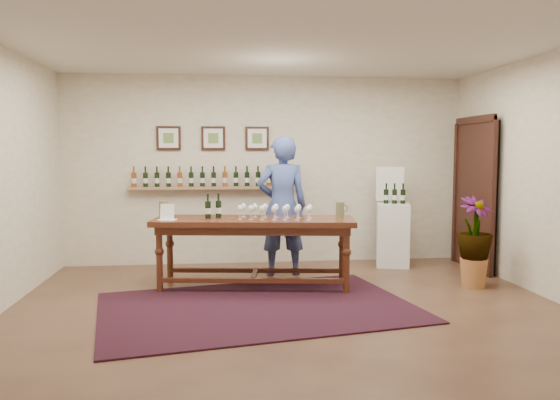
{
  "coord_description": "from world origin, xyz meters",
  "views": [
    {
      "loc": [
        -0.75,
        -5.69,
        1.67
      ],
      "look_at": [
        0.0,
        0.8,
        1.1
      ],
      "focal_mm": 35.0,
      "sensor_mm": 36.0,
      "label": 1
    }
  ],
  "objects": [
    {
      "name": "ground",
      "position": [
        0.0,
        0.0,
        0.0
      ],
      "size": [
        6.0,
        6.0,
        0.0
      ],
      "primitive_type": "plane",
      "color": "#4D2D22",
      "rests_on": "ground"
    },
    {
      "name": "display_pedestal",
      "position": [
        1.81,
        2.02,
        0.46
      ],
      "size": [
        0.57,
        0.57,
        0.92
      ],
      "primitive_type": "cube",
      "rotation": [
        0.0,
        0.0,
        -0.26
      ],
      "color": "white",
      "rests_on": "ground"
    },
    {
      "name": "potted_plant",
      "position": [
        2.41,
        0.66,
        0.57
      ],
      "size": [
        0.64,
        0.64,
        0.97
      ],
      "rotation": [
        0.0,
        0.0,
        0.28
      ],
      "color": "#AE6C3A",
      "rests_on": "ground"
    },
    {
      "name": "rug",
      "position": [
        -0.33,
        0.05,
        0.01
      ],
      "size": [
        3.65,
        2.78,
        0.02
      ],
      "primitive_type": "cube",
      "rotation": [
        0.0,
        0.0,
        0.19
      ],
      "color": "#4A110D",
      "rests_on": "ground"
    },
    {
      "name": "tasting_table",
      "position": [
        -0.3,
        0.94,
        0.73
      ],
      "size": [
        2.52,
        1.1,
        0.86
      ],
      "rotation": [
        0.0,
        0.0,
        -0.14
      ],
      "color": "#3F150F",
      "rests_on": "ground"
    },
    {
      "name": "pedestal_bottles",
      "position": [
        1.82,
        2.0,
        1.08
      ],
      "size": [
        0.32,
        0.16,
        0.31
      ],
      "primitive_type": null,
      "rotation": [
        0.0,
        0.0,
        -0.26
      ],
      "color": "black",
      "rests_on": "display_pedestal"
    },
    {
      "name": "person",
      "position": [
        0.13,
        1.63,
        0.95
      ],
      "size": [
        0.7,
        0.47,
        1.89
      ],
      "primitive_type": "imported",
      "rotation": [
        0.0,
        0.0,
        3.16
      ],
      "color": "#3E5194",
      "rests_on": "ground"
    },
    {
      "name": "menu_card",
      "position": [
        -1.35,
        0.93,
        0.96
      ],
      "size": [
        0.24,
        0.2,
        0.19
      ],
      "primitive_type": "cube",
      "rotation": [
        0.0,
        0.0,
        -0.28
      ],
      "color": "white",
      "rests_on": "tasting_table"
    },
    {
      "name": "pitcher_left",
      "position": [
        -1.41,
        1.14,
        0.97
      ],
      "size": [
        0.15,
        0.15,
        0.21
      ],
      "primitive_type": null,
      "rotation": [
        0.0,
        0.0,
        -0.15
      ],
      "color": "#666941",
      "rests_on": "tasting_table"
    },
    {
      "name": "pitcher_right",
      "position": [
        0.76,
        0.88,
        0.96
      ],
      "size": [
        0.13,
        0.13,
        0.2
      ],
      "primitive_type": null,
      "rotation": [
        0.0,
        0.0,
        -0.0
      ],
      "color": "#666941",
      "rests_on": "tasting_table"
    },
    {
      "name": "table_bottles",
      "position": [
        -0.8,
        1.04,
        1.01
      ],
      "size": [
        0.3,
        0.21,
        0.29
      ],
      "primitive_type": null,
      "rotation": [
        0.0,
        0.0,
        -0.24
      ],
      "color": "black",
      "rests_on": "tasting_table"
    },
    {
      "name": "info_sign",
      "position": [
        1.81,
        2.17,
        1.2
      ],
      "size": [
        0.4,
        0.12,
        0.56
      ],
      "primitive_type": "cube",
      "rotation": [
        0.0,
        0.0,
        -0.26
      ],
      "color": "white",
      "rests_on": "display_pedestal"
    },
    {
      "name": "room_shell",
      "position": [
        2.11,
        1.86,
        1.12
      ],
      "size": [
        6.0,
        6.0,
        6.0
      ],
      "color": "#EDE7C9",
      "rests_on": "ground"
    },
    {
      "name": "table_glasses",
      "position": [
        -0.05,
        0.88,
        0.95
      ],
      "size": [
        1.32,
        0.6,
        0.18
      ],
      "primitive_type": null,
      "rotation": [
        0.0,
        0.0,
        -0.25
      ],
      "color": "white",
      "rests_on": "tasting_table"
    }
  ]
}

